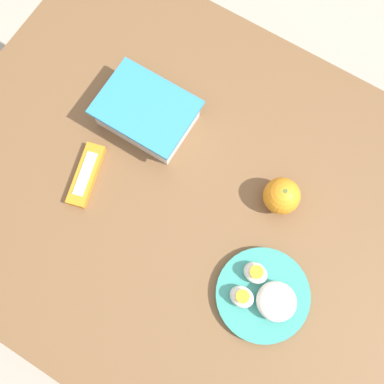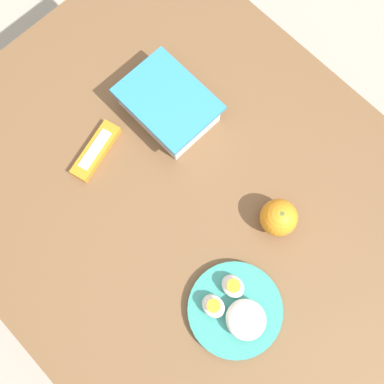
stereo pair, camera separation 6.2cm
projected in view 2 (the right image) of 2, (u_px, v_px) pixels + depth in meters
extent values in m
plane|color=#B2A899|center=(204.00, 258.00, 1.65)|extent=(10.00, 10.00, 0.00)
cube|color=brown|center=(212.00, 221.00, 0.98)|extent=(1.29, 0.91, 0.03)
cylinder|color=brown|center=(168.00, 37.00, 1.51)|extent=(0.05, 0.05, 0.68)
cube|color=white|center=(169.00, 106.00, 1.00)|extent=(0.19, 0.14, 0.06)
cube|color=beige|center=(169.00, 109.00, 1.02)|extent=(0.17, 0.13, 0.03)
cube|color=#338CC6|center=(168.00, 99.00, 0.97)|extent=(0.21, 0.15, 0.01)
ellipsoid|color=gray|center=(151.00, 94.00, 1.02)|extent=(0.05, 0.04, 0.03)
ellipsoid|color=gray|center=(182.00, 126.00, 0.99)|extent=(0.06, 0.05, 0.03)
sphere|color=orange|center=(279.00, 218.00, 0.93)|extent=(0.08, 0.08, 0.08)
cylinder|color=#4C662D|center=(282.00, 214.00, 0.89)|extent=(0.01, 0.01, 0.00)
cylinder|color=teal|center=(235.00, 310.00, 0.91)|extent=(0.19, 0.19, 0.02)
ellipsoid|color=white|center=(246.00, 320.00, 0.87)|extent=(0.08, 0.08, 0.04)
ellipsoid|color=white|center=(213.00, 306.00, 0.89)|extent=(0.05, 0.04, 0.03)
cylinder|color=#F4A823|center=(214.00, 306.00, 0.87)|extent=(0.03, 0.03, 0.01)
ellipsoid|color=white|center=(233.00, 286.00, 0.90)|extent=(0.05, 0.04, 0.03)
cylinder|color=#F4A823|center=(234.00, 286.00, 0.88)|extent=(0.03, 0.03, 0.01)
cube|color=orange|center=(96.00, 151.00, 1.00)|extent=(0.08, 0.15, 0.02)
cube|color=white|center=(95.00, 149.00, 0.99)|extent=(0.05, 0.10, 0.00)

